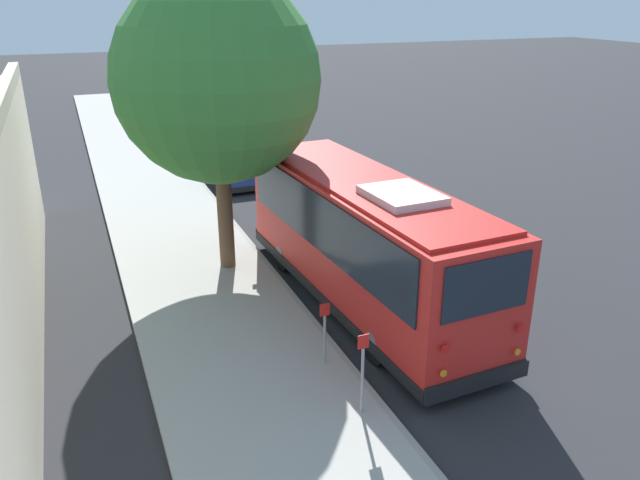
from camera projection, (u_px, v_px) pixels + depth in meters
The scene contains 11 objects.
ground_plane at pixel (383, 316), 15.60m from camera, with size 160.00×160.00×0.00m, color #28282B.
sidewalk_slab at pixel (232, 344), 14.22m from camera, with size 80.00×4.01×0.15m, color #A3A099.
curb_strip at pixel (317, 326), 14.95m from camera, with size 80.00×0.14×0.15m, color gray.
shuttle_bus at pixel (364, 235), 15.61m from camera, with size 9.65×3.11×3.49m.
parked_sedan_blue at pixel (230, 168), 26.42m from camera, with size 4.42×1.77×1.28m.
parked_sedan_silver at pixel (193, 136), 32.31m from camera, with size 4.41×2.00×1.29m.
parked_sedan_gray at pixel (173, 116), 37.68m from camera, with size 4.16×1.81×1.27m.
parked_sedan_maroon at pixel (159, 101), 42.84m from camera, with size 4.72×1.89×1.26m.
street_tree at pixel (215, 64), 16.16m from camera, with size 5.46×5.46×8.83m.
sign_post_near at pixel (362, 373), 11.49m from camera, with size 0.06×0.22×1.66m.
sign_post_far at pixel (325, 332), 13.10m from camera, with size 0.06×0.22×1.41m.
Camera 1 is at (-12.17, 6.66, 7.54)m, focal length 35.00 mm.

